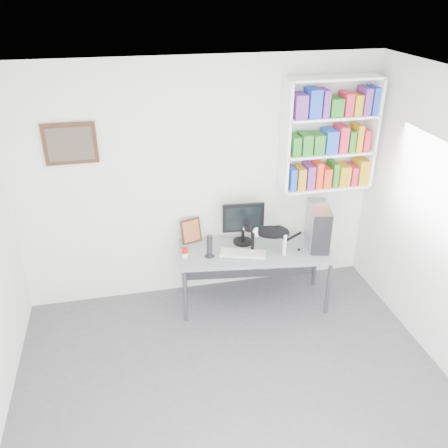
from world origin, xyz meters
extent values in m
cube|color=#55555A|center=(0.00, 0.00, 0.01)|extent=(4.00, 4.00, 0.01)
cube|color=white|center=(0.00, 0.00, 2.70)|extent=(4.00, 4.00, 0.01)
cube|color=white|center=(0.00, 2.00, 1.35)|extent=(4.00, 0.01, 2.70)
cube|color=white|center=(1.40, 1.85, 1.85)|extent=(1.03, 0.28, 1.24)
cube|color=#402414|center=(-1.30, 1.97, 1.90)|extent=(0.52, 0.04, 0.42)
cube|color=gray|center=(0.51, 1.54, 0.35)|extent=(1.73, 0.86, 0.69)
cube|color=black|center=(0.43, 1.74, 0.94)|extent=(0.48, 0.25, 0.49)
cube|color=beige|center=(0.36, 1.48, 0.71)|extent=(0.52, 0.33, 0.04)
cube|color=#A1A1A6|center=(1.22, 1.51, 0.93)|extent=(0.31, 0.51, 0.48)
cylinder|color=black|center=(0.00, 1.53, 0.82)|extent=(0.14, 0.14, 0.26)
cube|color=#402414|center=(-0.14, 1.89, 0.84)|extent=(0.25, 0.15, 0.29)
cylinder|color=#A7140E|center=(-0.26, 1.57, 0.74)|extent=(0.08, 0.08, 0.10)
camera|label=1|loc=(-0.79, -2.78, 3.35)|focal=38.00mm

